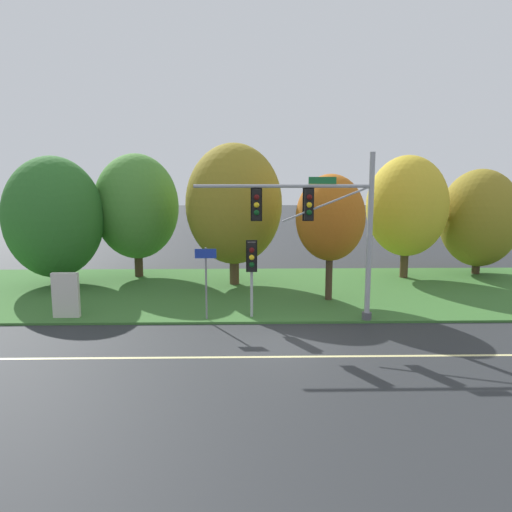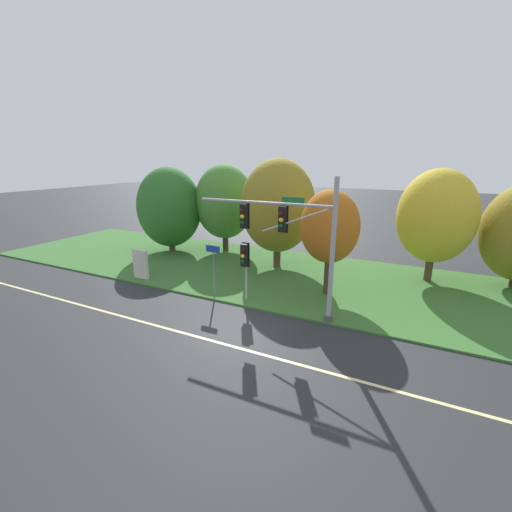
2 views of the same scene
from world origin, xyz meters
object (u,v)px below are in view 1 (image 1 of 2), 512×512
object	(u,v)px
route_sign_post	(206,273)
tree_behind_signpost	(234,204)
pedestrian_signal_near_kerb	(252,262)
info_kiosk	(66,295)
tree_nearest_road	(54,217)
tree_mid_verge	(330,218)
tree_right_far	(479,218)
tree_tall_centre	(407,206)
traffic_signal_mast	(321,220)
tree_left_of_mast	(137,207)

from	to	relation	value
route_sign_post	tree_behind_signpost	distance (m)	7.17
pedestrian_signal_near_kerb	info_kiosk	size ratio (longest dim) A/B	1.72
tree_nearest_road	tree_mid_verge	bearing A→B (deg)	-13.96
tree_behind_signpost	tree_right_far	distance (m)	14.76
tree_behind_signpost	tree_tall_centre	distance (m)	9.95
tree_nearest_road	tree_right_far	distance (m)	24.24
route_sign_post	info_kiosk	bearing A→B (deg)	176.28
tree_mid_verge	tree_tall_centre	distance (m)	7.30
info_kiosk	traffic_signal_mast	bearing A→B (deg)	-3.23
tree_left_of_mast	route_sign_post	bearing A→B (deg)	-62.30
tree_right_far	info_kiosk	size ratio (longest dim) A/B	3.29
pedestrian_signal_near_kerb	tree_behind_signpost	xyz separation A→B (m)	(-0.87, 6.50, 1.96)
pedestrian_signal_near_kerb	route_sign_post	bearing A→B (deg)	-174.82
tree_left_of_mast	tree_behind_signpost	size ratio (longest dim) A/B	0.94
tree_mid_verge	tree_tall_centre	xyz separation A→B (m)	(5.23, 5.09, 0.21)
pedestrian_signal_near_kerb	tree_left_of_mast	bearing A→B (deg)	126.91
route_sign_post	tree_left_of_mast	bearing A→B (deg)	117.70
tree_tall_centre	tree_mid_verge	bearing A→B (deg)	-135.82
tree_right_far	tree_tall_centre	bearing A→B (deg)	-168.31
pedestrian_signal_near_kerb	tree_behind_signpost	size ratio (longest dim) A/B	0.43
tree_right_far	tree_mid_verge	bearing A→B (deg)	-148.60
pedestrian_signal_near_kerb	tree_nearest_road	distance (m)	12.39
tree_nearest_road	tree_behind_signpost	distance (m)	9.63
info_kiosk	tree_left_of_mast	bearing A→B (deg)	81.65
tree_nearest_road	tree_right_far	xyz separation A→B (m)	(24.11, 2.53, -0.31)
tree_mid_verge	info_kiosk	xyz separation A→B (m)	(-11.50, -2.77, -2.97)
tree_right_far	info_kiosk	world-z (taller)	tree_right_far
tree_nearest_road	tree_left_of_mast	world-z (taller)	tree_left_of_mast
pedestrian_signal_near_kerb	tree_right_far	world-z (taller)	tree_right_far
tree_nearest_road	tree_left_of_mast	distance (m)	4.52
tree_left_of_mast	tree_behind_signpost	xyz separation A→B (m)	(5.66, -2.19, 0.26)
traffic_signal_mast	tree_tall_centre	size ratio (longest dim) A/B	1.03
tree_right_far	route_sign_post	bearing A→B (deg)	-149.32
traffic_signal_mast	tree_right_far	size ratio (longest dim) A/B	1.16
route_sign_post	tree_behind_signpost	world-z (taller)	tree_behind_signpost
route_sign_post	tree_behind_signpost	size ratio (longest dim) A/B	0.40
tree_tall_centre	tree_right_far	distance (m)	4.85
tree_left_of_mast	tree_tall_centre	world-z (taller)	tree_left_of_mast
tree_mid_verge	tree_tall_centre	world-z (taller)	tree_tall_centre
tree_nearest_road	info_kiosk	xyz separation A→B (m)	(2.69, -6.30, -2.72)
traffic_signal_mast	tree_left_of_mast	size ratio (longest dim) A/B	1.02
traffic_signal_mast	tree_mid_verge	world-z (taller)	traffic_signal_mast
route_sign_post	tree_mid_verge	world-z (taller)	tree_mid_verge
pedestrian_signal_near_kerb	tree_right_far	xyz separation A→B (m)	(13.64, 9.04, 0.97)
traffic_signal_mast	tree_right_far	bearing A→B (deg)	40.94
traffic_signal_mast	tree_nearest_road	xyz separation A→B (m)	(-13.25, 6.89, -0.47)
tree_left_of_mast	tree_behind_signpost	world-z (taller)	tree_behind_signpost
tree_tall_centre	route_sign_post	bearing A→B (deg)	-142.75
route_sign_post	tree_mid_verge	size ratio (longest dim) A/B	0.50
pedestrian_signal_near_kerb	tree_tall_centre	bearing A→B (deg)	42.01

